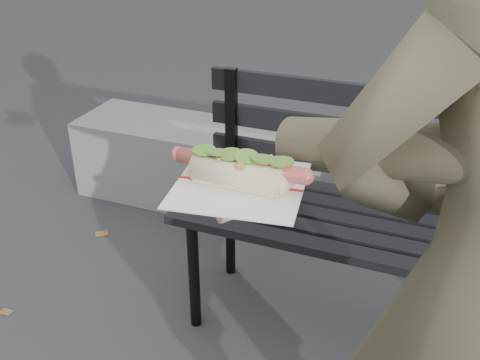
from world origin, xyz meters
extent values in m
cylinder|color=black|center=(-0.58, 0.70, 0.23)|extent=(0.04, 0.04, 0.45)
cylinder|color=black|center=(-0.58, 1.04, 0.23)|extent=(0.04, 0.04, 0.45)
cube|color=black|center=(0.09, 0.69, 0.47)|extent=(1.50, 0.07, 0.03)
cube|color=black|center=(0.09, 0.78, 0.47)|extent=(1.50, 0.07, 0.03)
cube|color=black|center=(0.09, 0.87, 0.47)|extent=(1.50, 0.07, 0.03)
cube|color=black|center=(0.09, 0.96, 0.47)|extent=(1.50, 0.07, 0.03)
cube|color=black|center=(0.09, 1.05, 0.47)|extent=(1.50, 0.07, 0.03)
cube|color=black|center=(-0.58, 1.06, 0.67)|extent=(0.04, 0.03, 0.42)
cube|color=black|center=(0.09, 1.08, 0.57)|extent=(1.50, 0.02, 0.08)
cube|color=black|center=(0.09, 1.08, 0.70)|extent=(1.50, 0.02, 0.08)
cube|color=black|center=(0.09, 1.08, 0.83)|extent=(1.50, 0.02, 0.08)
cylinder|color=white|center=(-0.31, 0.81, 0.57)|extent=(0.06, 0.06, 0.19)
cylinder|color=white|center=(-0.31, 0.81, 0.68)|extent=(0.03, 0.03, 0.02)
cube|color=slate|center=(-0.98, 1.56, 0.20)|extent=(1.20, 0.40, 0.40)
cylinder|color=#4E4C34|center=(0.15, 0.06, 1.12)|extent=(0.51, 0.23, 0.19)
cylinder|color=#D8A384|center=(-0.07, -0.03, 1.05)|extent=(0.09, 0.08, 0.07)
ellipsoid|color=#D8A384|center=(-0.11, -0.04, 1.05)|extent=(0.10, 0.11, 0.03)
cylinder|color=#D8A384|center=(-0.16, -0.07, 1.05)|extent=(0.05, 0.02, 0.02)
cylinder|color=#D8A384|center=(-0.16, -0.05, 1.05)|extent=(0.05, 0.02, 0.02)
cylinder|color=#D8A384|center=(-0.16, -0.03, 1.05)|extent=(0.05, 0.02, 0.02)
cylinder|color=#D8A384|center=(-0.16, -0.01, 1.05)|extent=(0.05, 0.02, 0.02)
cylinder|color=#D8A384|center=(-0.10, -0.10, 1.05)|extent=(0.04, 0.05, 0.02)
cube|color=white|center=(-0.11, -0.04, 1.07)|extent=(0.21, 0.21, 0.00)
cube|color=#B21E1E|center=(-0.11, -0.04, 1.07)|extent=(0.19, 0.03, 0.00)
cylinder|color=#C8554C|center=(-0.11, -0.04, 1.10)|extent=(0.20, 0.02, 0.02)
sphere|color=#C8554C|center=(-0.21, -0.04, 1.10)|extent=(0.03, 0.02, 0.02)
sphere|color=#C8554C|center=(-0.01, -0.04, 1.10)|extent=(0.03, 0.02, 0.02)
sphere|color=#9E6B2D|center=(-0.10, -0.06, 1.11)|extent=(0.01, 0.01, 0.01)
sphere|color=#9E6B2D|center=(-0.14, -0.05, 1.11)|extent=(0.01, 0.01, 0.01)
sphere|color=#9E6B2D|center=(-0.07, -0.02, 1.11)|extent=(0.01, 0.01, 0.01)
sphere|color=#9E6B2D|center=(-0.12, -0.03, 1.10)|extent=(0.01, 0.01, 0.01)
sphere|color=#9E6B2D|center=(-0.17, -0.05, 1.11)|extent=(0.01, 0.01, 0.01)
sphere|color=#9E6B2D|center=(-0.14, -0.04, 1.10)|extent=(0.01, 0.01, 0.01)
sphere|color=#9E6B2D|center=(-0.14, -0.05, 1.10)|extent=(0.01, 0.01, 0.01)
sphere|color=#9E6B2D|center=(-0.17, -0.03, 1.10)|extent=(0.01, 0.01, 0.01)
sphere|color=#9E6B2D|center=(-0.14, -0.03, 1.10)|extent=(0.01, 0.01, 0.01)
sphere|color=#9E6B2D|center=(-0.17, -0.05, 1.10)|extent=(0.01, 0.01, 0.01)
sphere|color=#9E6B2D|center=(-0.12, -0.05, 1.11)|extent=(0.01, 0.01, 0.01)
sphere|color=#9E6B2D|center=(-0.06, -0.03, 1.11)|extent=(0.01, 0.01, 0.01)
sphere|color=#9E6B2D|center=(-0.11, -0.02, 1.10)|extent=(0.01, 0.01, 0.01)
sphere|color=#9E6B2D|center=(-0.07, -0.04, 1.11)|extent=(0.01, 0.01, 0.01)
sphere|color=#9E6B2D|center=(-0.07, -0.04, 1.11)|extent=(0.01, 0.01, 0.01)
sphere|color=#9E6B2D|center=(-0.05, -0.05, 1.10)|extent=(0.01, 0.01, 0.01)
sphere|color=#9E6B2D|center=(-0.14, -0.06, 1.11)|extent=(0.01, 0.01, 0.01)
sphere|color=#9E6B2D|center=(-0.12, -0.03, 1.11)|extent=(0.01, 0.01, 0.01)
sphere|color=#9E6B2D|center=(-0.06, -0.03, 1.10)|extent=(0.01, 0.01, 0.01)
sphere|color=#9E6B2D|center=(-0.07, -0.06, 1.10)|extent=(0.01, 0.01, 0.01)
sphere|color=#9E6B2D|center=(-0.09, -0.02, 1.10)|extent=(0.01, 0.01, 0.01)
sphere|color=#9E6B2D|center=(-0.10, -0.06, 1.11)|extent=(0.01, 0.01, 0.01)
cylinder|color=#5B9328|center=(-0.17, -0.04, 1.11)|extent=(0.04, 0.04, 0.00)
cylinder|color=#5B9328|center=(-0.14, -0.04, 1.11)|extent=(0.04, 0.04, 0.01)
cylinder|color=#5B9328|center=(-0.12, -0.04, 1.11)|extent=(0.04, 0.04, 0.01)
cylinder|color=#5B9328|center=(-0.10, -0.04, 1.11)|extent=(0.04, 0.04, 0.01)
cylinder|color=#5B9328|center=(-0.07, -0.04, 1.12)|extent=(0.04, 0.04, 0.01)
cylinder|color=#5B9328|center=(-0.05, -0.04, 1.12)|extent=(0.04, 0.04, 0.01)
cube|color=brown|center=(-1.29, 0.49, 0.00)|extent=(0.05, 0.03, 0.00)
cube|color=brown|center=(-1.25, 1.08, 0.00)|extent=(0.07, 0.07, 0.00)
cube|color=brown|center=(-1.32, 1.83, 0.00)|extent=(0.04, 0.05, 0.00)
cube|color=brown|center=(0.27, 0.86, 0.00)|extent=(0.05, 0.07, 0.00)
cube|color=brown|center=(-1.85, 2.22, 0.00)|extent=(0.06, 0.07, 0.00)
camera|label=1|loc=(0.16, -0.72, 1.47)|focal=42.00mm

